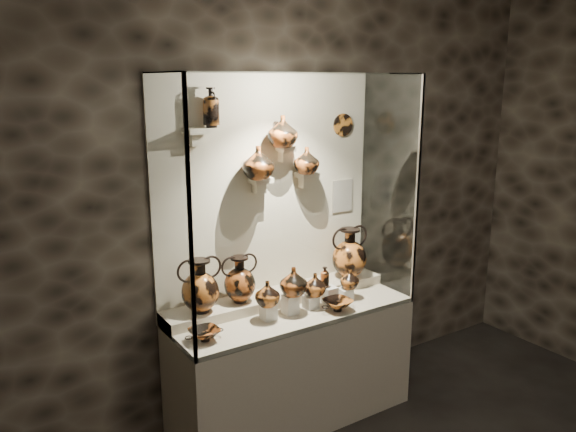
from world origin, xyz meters
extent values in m
cube|color=black|center=(0.00, 2.50, 1.60)|extent=(5.00, 0.02, 3.20)
cube|color=beige|center=(0.00, 2.18, 0.40)|extent=(1.70, 0.60, 0.80)
cube|color=#BAAA90|center=(0.00, 2.18, 0.82)|extent=(1.68, 0.58, 0.03)
cube|color=#BAAA90|center=(0.00, 2.35, 0.85)|extent=(1.70, 0.25, 0.10)
cube|color=beige|center=(0.00, 2.50, 1.60)|extent=(1.70, 0.03, 1.60)
cube|color=white|center=(0.00, 1.88, 1.60)|extent=(1.70, 0.01, 1.60)
cube|color=white|center=(-0.85, 2.18, 1.60)|extent=(0.01, 0.60, 1.60)
cube|color=white|center=(0.85, 2.18, 1.60)|extent=(0.01, 0.60, 1.60)
cube|color=white|center=(0.00, 2.18, 2.40)|extent=(1.70, 0.60, 0.01)
cube|color=gray|center=(-0.84, 1.89, 1.60)|extent=(0.02, 0.02, 1.60)
cube|color=gray|center=(0.84, 1.89, 1.60)|extent=(0.02, 0.02, 1.60)
cube|color=beige|center=(-0.22, 2.13, 0.88)|extent=(0.09, 0.09, 0.10)
cube|color=beige|center=(-0.05, 2.13, 0.90)|extent=(0.09, 0.09, 0.13)
cube|color=beige|center=(0.12, 2.13, 0.88)|extent=(0.09, 0.09, 0.09)
cube|color=beige|center=(0.28, 2.13, 0.89)|extent=(0.09, 0.09, 0.12)
cube|color=beige|center=(0.42, 2.13, 0.87)|extent=(0.09, 0.09, 0.08)
cube|color=beige|center=(-0.55, 2.42, 2.05)|extent=(0.14, 0.12, 0.04)
cube|color=beige|center=(-0.10, 2.42, 1.70)|extent=(0.14, 0.12, 0.04)
cube|color=beige|center=(0.10, 2.42, 1.90)|extent=(0.10, 0.12, 0.04)
cube|color=beige|center=(0.28, 2.42, 1.70)|extent=(0.14, 0.12, 0.04)
imported|color=#B45F22|center=(-0.24, 2.11, 1.02)|extent=(0.22, 0.22, 0.17)
imported|color=#9C4A1B|center=(-0.03, 2.11, 1.06)|extent=(0.19, 0.19, 0.20)
imported|color=#B45F22|center=(0.14, 2.11, 1.00)|extent=(0.17, 0.17, 0.16)
imported|color=#B45F22|center=(0.44, 2.11, 0.98)|extent=(0.18, 0.18, 0.14)
imported|color=#9C4A1B|center=(-0.15, 2.36, 1.83)|extent=(0.27, 0.27, 0.22)
imported|color=#9C4A1B|center=(0.04, 2.37, 2.02)|extent=(0.23, 0.23, 0.21)
imported|color=#9C4A1B|center=(0.25, 2.38, 1.81)|extent=(0.22, 0.22, 0.19)
cylinder|color=#B86A24|center=(0.63, 2.47, 2.04)|extent=(0.17, 0.02, 0.17)
cube|color=beige|center=(0.65, 2.47, 1.50)|extent=(0.18, 0.01, 0.25)
camera|label=1|loc=(-1.97, -0.81, 2.35)|focal=35.00mm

